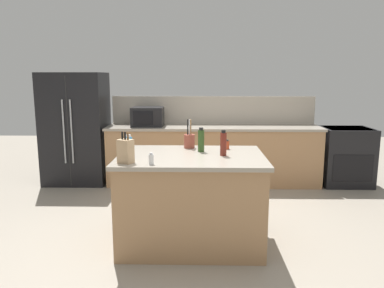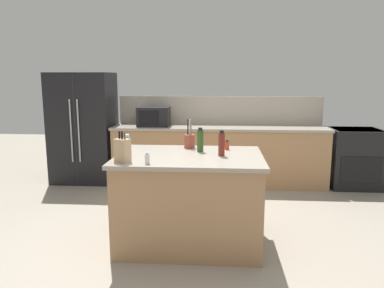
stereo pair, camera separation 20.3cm
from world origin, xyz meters
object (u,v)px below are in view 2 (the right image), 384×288
(refrigerator, at_px, (84,128))
(range_oven, at_px, (354,158))
(microwave, at_px, (154,116))
(spice_jar_paprika, at_px, (227,145))
(knife_block, at_px, (122,150))
(olive_oil_bottle, at_px, (200,140))
(utensil_crock, at_px, (189,141))
(vinegar_bottle, at_px, (222,144))
(salt_shaker, at_px, (147,159))
(dish_soap_bottle, at_px, (127,146))

(refrigerator, bearing_deg, range_oven, -0.68)
(microwave, height_order, spice_jar_paprika, microwave)
(knife_block, xyz_separation_m, olive_oil_bottle, (0.69, 0.54, 0.01))
(range_oven, bearing_deg, olive_oil_bottle, -138.92)
(microwave, xyz_separation_m, knife_block, (0.16, -2.56, -0.04))
(microwave, distance_m, utensil_crock, 1.95)
(refrigerator, bearing_deg, olive_oil_bottle, -45.58)
(microwave, height_order, knife_block, microwave)
(vinegar_bottle, bearing_deg, knife_block, -159.11)
(vinegar_bottle, distance_m, salt_shaker, 0.79)
(salt_shaker, distance_m, dish_soap_bottle, 0.39)
(vinegar_bottle, xyz_separation_m, spice_jar_paprika, (0.06, 0.33, -0.07))
(range_oven, relative_size, knife_block, 3.17)
(knife_block, bearing_deg, microwave, 121.94)
(utensil_crock, bearing_deg, spice_jar_paprika, -8.78)
(dish_soap_bottle, relative_size, spice_jar_paprika, 2.17)
(vinegar_bottle, xyz_separation_m, dish_soap_bottle, (-0.93, -0.12, -0.01))
(utensil_crock, bearing_deg, knife_block, -126.97)
(olive_oil_bottle, bearing_deg, utensil_crock, 122.17)
(vinegar_bottle, bearing_deg, spice_jar_paprika, 79.62)
(range_oven, distance_m, vinegar_bottle, 3.10)
(microwave, bearing_deg, salt_shaker, -81.32)
(refrigerator, distance_m, microwave, 1.20)
(refrigerator, distance_m, vinegar_bottle, 3.20)
(range_oven, bearing_deg, vinegar_bottle, -133.45)
(vinegar_bottle, relative_size, olive_oil_bottle, 1.01)
(knife_block, relative_size, vinegar_bottle, 1.12)
(microwave, height_order, utensil_crock, utensil_crock)
(vinegar_bottle, xyz_separation_m, salt_shaker, (-0.68, -0.41, -0.07))
(knife_block, xyz_separation_m, salt_shaker, (0.24, -0.06, -0.06))
(spice_jar_paprika, height_order, olive_oil_bottle, olive_oil_bottle)
(microwave, relative_size, olive_oil_bottle, 1.93)
(salt_shaker, bearing_deg, vinegar_bottle, 30.98)
(knife_block, xyz_separation_m, vinegar_bottle, (0.92, 0.35, 0.01))
(range_oven, xyz_separation_m, dish_soap_bottle, (-3.03, -2.33, 0.58))
(salt_shaker, relative_size, dish_soap_bottle, 0.47)
(dish_soap_bottle, distance_m, olive_oil_bottle, 0.77)
(knife_block, xyz_separation_m, utensil_crock, (0.56, 0.75, -0.03))
(vinegar_bottle, bearing_deg, range_oven, 46.55)
(microwave, height_order, olive_oil_bottle, microwave)
(refrigerator, height_order, dish_soap_bottle, refrigerator)
(salt_shaker, bearing_deg, olive_oil_bottle, 52.82)
(olive_oil_bottle, bearing_deg, dish_soap_bottle, -156.27)
(refrigerator, distance_m, olive_oil_bottle, 2.91)
(knife_block, xyz_separation_m, dish_soap_bottle, (-0.01, 0.23, -0.01))
(knife_block, height_order, vinegar_bottle, knife_block)
(utensil_crock, relative_size, salt_shaker, 2.97)
(refrigerator, xyz_separation_m, knife_block, (1.34, -2.61, 0.16))
(refrigerator, height_order, vinegar_bottle, refrigerator)
(microwave, xyz_separation_m, utensil_crock, (0.72, -1.81, -0.07))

